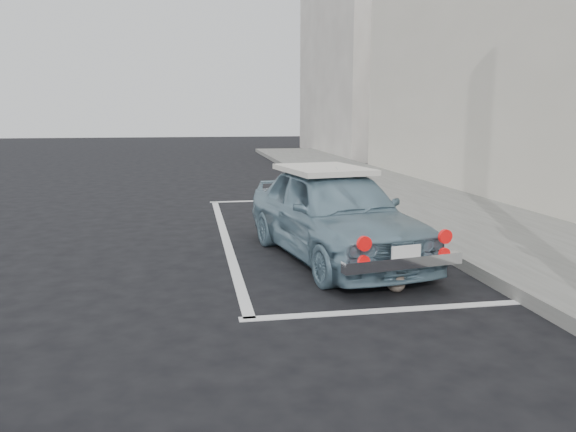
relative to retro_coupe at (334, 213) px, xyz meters
The scene contains 8 objects.
ground 1.69m from the retro_coupe, 105.40° to the right, with size 80.00×80.00×0.00m, color black.
sidewalk 2.87m from the retro_coupe, ahead, with size 2.80×40.00×0.15m, color #62625D.
building_far 19.70m from the retro_coupe, 72.20° to the left, with size 3.50×10.00×8.00m, color #ACA49C.
pline_rear 2.11m from the retro_coupe, 87.72° to the right, with size 3.00×0.12×0.01m, color silver.
pline_front 5.01m from the retro_coupe, 89.07° to the left, with size 3.00×0.12×0.01m, color silver.
pline_side 2.07m from the retro_coupe, 131.77° to the left, with size 0.12×7.00×0.01m, color silver.
retro_coupe is the anchor object (origin of this frame).
cat 1.59m from the retro_coupe, 78.43° to the right, with size 0.22×0.44×0.23m.
Camera 1 is at (-1.40, -5.40, 1.88)m, focal length 35.00 mm.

